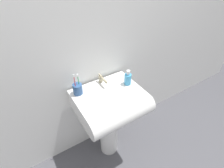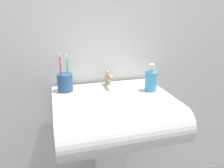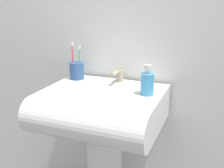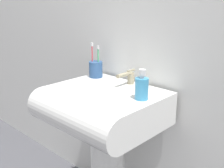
{
  "view_description": "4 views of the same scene",
  "coord_description": "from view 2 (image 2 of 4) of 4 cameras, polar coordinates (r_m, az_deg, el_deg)",
  "views": [
    {
      "loc": [
        -0.57,
        -0.97,
        1.81
      ],
      "look_at": [
        0.04,
        -0.01,
        0.92
      ],
      "focal_mm": 28.0,
      "sensor_mm": 36.0,
      "label": 1
    },
    {
      "loc": [
        -0.27,
        -0.97,
        1.24
      ],
      "look_at": [
        0.01,
        0.02,
        0.89
      ],
      "focal_mm": 35.0,
      "sensor_mm": 36.0,
      "label": 2
    },
    {
      "loc": [
        0.52,
        -1.2,
        1.27
      ],
      "look_at": [
        0.04,
        0.01,
        0.87
      ],
      "focal_mm": 45.0,
      "sensor_mm": 36.0,
      "label": 3
    },
    {
      "loc": [
        0.96,
        -0.97,
        1.29
      ],
      "look_at": [
        0.01,
        0.02,
        0.86
      ],
      "focal_mm": 45.0,
      "sensor_mm": 36.0,
      "label": 4
    }
  ],
  "objects": [
    {
      "name": "sink_basin",
      "position": [
        1.07,
        0.87,
        -8.43
      ],
      "size": [
        0.58,
        0.51,
        0.17
      ],
      "color": "white",
      "rests_on": "sink_pedestal"
    },
    {
      "name": "wall_back",
      "position": [
        1.26,
        -3.29,
        17.12
      ],
      "size": [
        5.0,
        0.05,
        2.4
      ],
      "primitive_type": "cube",
      "color": "silver",
      "rests_on": "ground"
    },
    {
      "name": "toothbrush_cup",
      "position": [
        1.16,
        -12.17,
        0.5
      ],
      "size": [
        0.08,
        0.08,
        0.2
      ],
      "color": "#2D5184",
      "rests_on": "sink_basin"
    },
    {
      "name": "faucet",
      "position": [
        1.21,
        -0.91,
        1.55
      ],
      "size": [
        0.04,
        0.14,
        0.08
      ],
      "color": "tan",
      "rests_on": "sink_basin"
    },
    {
      "name": "soap_bottle",
      "position": [
        1.15,
        10.14,
        0.95
      ],
      "size": [
        0.06,
        0.06,
        0.14
      ],
      "color": "#3F99CC",
      "rests_on": "sink_basin"
    }
  ]
}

